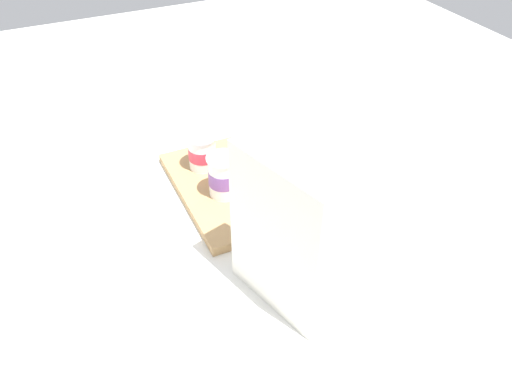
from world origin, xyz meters
TOP-DOWN VIEW (x-y plane):
  - ground_plane at (0.00, 0.00)m, footprint 2.40×2.40m
  - cutting_board at (0.00, 0.00)m, footprint 0.34×0.24m
  - cereal_box at (-0.31, 0.04)m, footprint 0.21×0.13m
  - yogurt_cup_front at (-0.03, 0.04)m, footprint 0.07×0.07m
  - yogurt_cup_back at (0.08, 0.04)m, footprint 0.07×0.07m
  - banana_bunch at (0.03, -0.06)m, footprint 0.19×0.11m

SIDE VIEW (x-z plane):
  - ground_plane at x=0.00m, z-range 0.00..0.00m
  - cutting_board at x=0.00m, z-range 0.00..0.02m
  - banana_bunch at x=0.03m, z-range 0.02..0.06m
  - yogurt_cup_back at x=0.08m, z-range 0.02..0.10m
  - yogurt_cup_front at x=-0.03m, z-range 0.02..0.11m
  - cereal_box at x=-0.31m, z-range 0.00..0.29m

